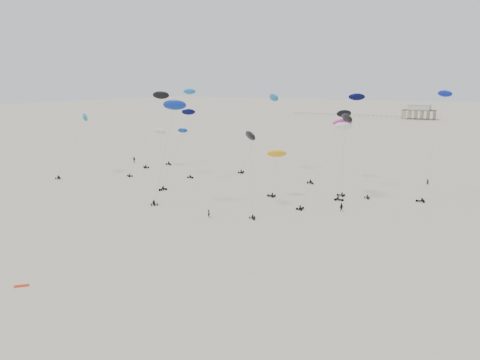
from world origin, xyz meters
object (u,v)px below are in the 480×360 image
Objects in this scene: rig_0 at (359,120)px; rig_4 at (335,131)px; spectator_0 at (209,217)px; pavilion_main at (419,113)px.

rig_0 is 13.25m from rig_4.
spectator_0 is at bearing 23.10° from rig_4.
rig_4 is at bearing -86.10° from pavilion_main.
spectator_0 is (-9.25, -46.32, -13.01)m from rig_4.
rig_0 is 44.62m from spectator_0.
pavilion_main is at bearing -112.55° from rig_0.
rig_0 reaches higher than spectator_0.
pavilion_main is 266.89m from spectator_0.
pavilion_main is at bearing -58.45° from spectator_0.
pavilion_main is at bearing -141.70° from rig_4.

